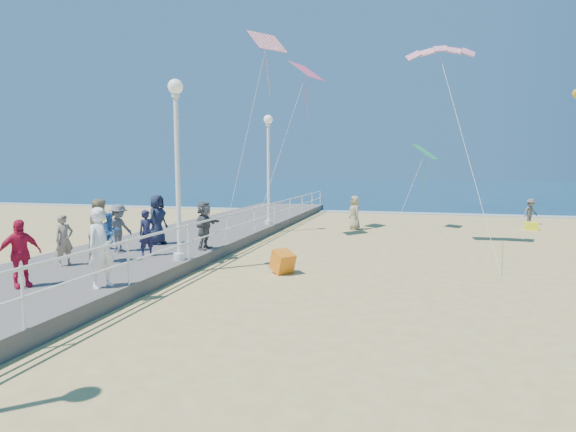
% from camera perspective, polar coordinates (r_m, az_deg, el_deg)
% --- Properties ---
extents(ground, '(160.00, 160.00, 0.00)m').
position_cam_1_polar(ground, '(12.50, 8.86, -8.57)').
color(ground, tan).
rests_on(ground, ground).
extents(ocean, '(160.00, 90.00, 0.05)m').
position_cam_1_polar(ocean, '(77.11, 13.98, 3.53)').
color(ocean, '#0D314E').
rests_on(ocean, ground).
extents(surf_line, '(160.00, 1.20, 0.04)m').
position_cam_1_polar(surf_line, '(32.71, 12.66, 0.43)').
color(surf_line, silver).
rests_on(surf_line, ground).
extents(boardwalk, '(5.00, 44.00, 0.40)m').
position_cam_1_polar(boardwalk, '(15.15, -20.76, -5.53)').
color(boardwalk, slate).
rests_on(boardwalk, ground).
extents(railing, '(0.05, 42.00, 0.55)m').
position_cam_1_polar(railing, '(13.71, -12.56, -2.02)').
color(railing, white).
rests_on(railing, boardwalk).
extents(lamp_post_mid, '(0.44, 0.44, 5.32)m').
position_cam_1_polar(lamp_post_mid, '(13.73, -13.91, 8.06)').
color(lamp_post_mid, white).
rests_on(lamp_post_mid, boardwalk).
extents(lamp_post_far, '(0.44, 0.44, 5.32)m').
position_cam_1_polar(lamp_post_far, '(22.05, -2.51, 7.39)').
color(lamp_post_far, white).
rests_on(lamp_post_far, boardwalk).
extents(woman_holding_toddler, '(0.64, 0.78, 1.86)m').
position_cam_1_polar(woman_holding_toddler, '(11.17, -22.59, -3.73)').
color(woman_holding_toddler, white).
rests_on(woman_holding_toddler, boardwalk).
extents(toddler_held, '(0.45, 0.51, 0.88)m').
position_cam_1_polar(toddler_held, '(11.15, -21.59, -1.84)').
color(toddler_held, '#3061B6').
rests_on(toddler_held, boardwalk).
extents(spectator_0, '(0.59, 0.63, 1.46)m').
position_cam_1_polar(spectator_0, '(14.74, -17.48, -2.08)').
color(spectator_0, '#1C1D3D').
rests_on(spectator_0, boardwalk).
extents(spectator_1, '(0.76, 0.95, 1.87)m').
position_cam_1_polar(spectator_1, '(14.16, -22.63, -1.73)').
color(spectator_1, '#9B8D6B').
rests_on(spectator_1, boardwalk).
extents(spectator_2, '(0.77, 1.11, 1.57)m').
position_cam_1_polar(spectator_2, '(15.80, -20.70, -1.44)').
color(spectator_2, '#5D5F63').
rests_on(spectator_2, boardwalk).
extents(spectator_3, '(0.77, 1.00, 1.58)m').
position_cam_1_polar(spectator_3, '(12.04, -30.93, -4.11)').
color(spectator_3, red).
rests_on(spectator_3, boardwalk).
extents(spectator_4, '(0.64, 0.92, 1.80)m').
position_cam_1_polar(spectator_4, '(16.92, -16.27, -0.43)').
color(spectator_4, '#1A2039').
rests_on(spectator_4, boardwalk).
extents(spectator_5, '(0.50, 1.53, 1.64)m').
position_cam_1_polar(spectator_5, '(15.51, -10.56, -1.16)').
color(spectator_5, '#4F5054').
rests_on(spectator_5, boardwalk).
extents(spectator_6, '(0.50, 0.62, 1.46)m').
position_cam_1_polar(spectator_6, '(14.14, -26.55, -2.75)').
color(spectator_6, gray).
rests_on(spectator_6, boardwalk).
extents(beach_walker_a, '(1.08, 1.01, 1.47)m').
position_cam_1_polar(beach_walker_a, '(28.70, 28.43, 0.50)').
color(beach_walker_a, '#525257').
rests_on(beach_walker_a, ground).
extents(beach_walker_c, '(0.91, 1.02, 1.75)m').
position_cam_1_polar(beach_walker_c, '(23.35, 8.48, 0.41)').
color(beach_walker_c, '#9A8F6A').
rests_on(beach_walker_c, ground).
extents(box_kite, '(0.90, 0.88, 0.74)m').
position_cam_1_polar(box_kite, '(13.50, -0.68, -6.09)').
color(box_kite, '#E43F0D').
rests_on(box_kite, ground).
extents(beach_chair_right, '(0.55, 0.55, 0.40)m').
position_cam_1_polar(beach_chair_right, '(26.24, 28.50, -1.13)').
color(beach_chair_right, '#F9FF1A').
rests_on(beach_chair_right, ground).
extents(kite_parafoil, '(2.61, 0.94, 0.65)m').
position_cam_1_polar(kite_parafoil, '(19.39, 18.79, 19.47)').
color(kite_parafoil, '#E21A4E').
extents(kite_diamond_pink, '(1.65, 1.81, 0.89)m').
position_cam_1_polar(kite_diamond_pink, '(23.18, 2.40, 17.91)').
color(kite_diamond_pink, '#DC5179').
extents(kite_diamond_green, '(1.41, 1.57, 0.79)m').
position_cam_1_polar(kite_diamond_green, '(24.48, 17.06, 7.79)').
color(kite_diamond_green, green).
extents(kite_diamond_redwhite, '(1.71, 1.76, 0.96)m').
position_cam_1_polar(kite_diamond_redwhite, '(20.53, -2.65, 21.25)').
color(kite_diamond_redwhite, red).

